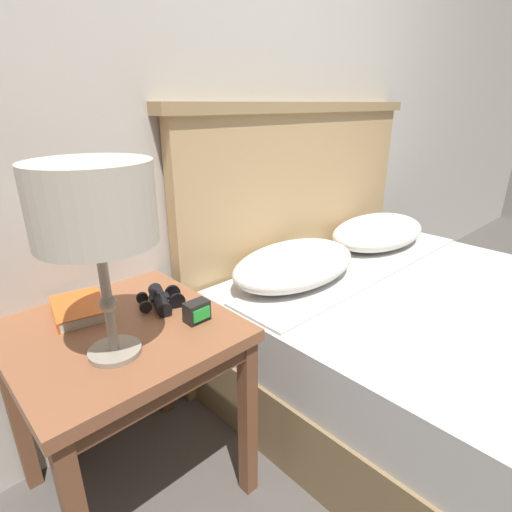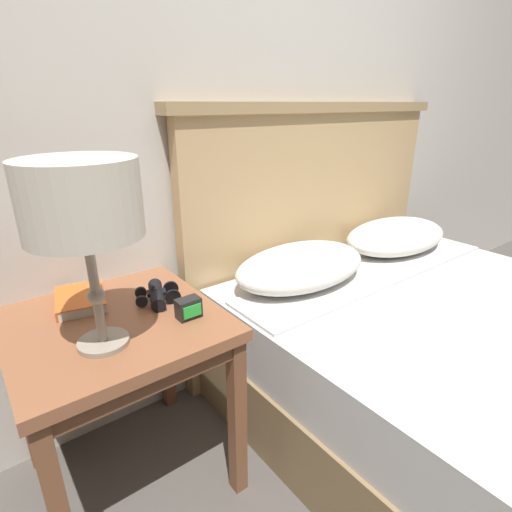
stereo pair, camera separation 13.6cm
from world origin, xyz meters
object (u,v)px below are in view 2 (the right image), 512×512
(nightstand, at_px, (117,343))
(book_on_nightstand, at_px, (80,299))
(table_lamp, at_px, (81,203))
(alarm_clock, at_px, (189,308))
(bed, at_px, (484,374))
(binoculars_pair, at_px, (157,295))

(nightstand, relative_size, book_on_nightstand, 2.76)
(table_lamp, height_order, alarm_clock, table_lamp)
(bed, xyz_separation_m, binoculars_pair, (-0.92, 0.65, 0.34))
(table_lamp, height_order, binoculars_pair, table_lamp)
(book_on_nightstand, bearing_deg, binoculars_pair, -32.34)
(binoculars_pair, bearing_deg, nightstand, -168.88)
(bed, bearing_deg, binoculars_pair, 144.96)
(bed, height_order, book_on_nightstand, bed)
(binoculars_pair, xyz_separation_m, alarm_clock, (0.03, -0.15, 0.01))
(table_lamp, bearing_deg, bed, -23.92)
(nightstand, height_order, alarm_clock, alarm_clock)
(bed, distance_m, table_lamp, 1.42)
(nightstand, xyz_separation_m, alarm_clock, (0.18, -0.12, 0.11))
(table_lamp, xyz_separation_m, binoculars_pair, (0.21, 0.14, -0.35))
(book_on_nightstand, xyz_separation_m, binoculars_pair, (0.20, -0.13, 0.01))
(alarm_clock, bearing_deg, book_on_nightstand, 129.45)
(nightstand, xyz_separation_m, bed, (1.08, -0.62, -0.23))
(nightstand, bearing_deg, table_lamp, -119.07)
(book_on_nightstand, relative_size, binoculars_pair, 1.34)
(nightstand, height_order, binoculars_pair, binoculars_pair)
(nightstand, distance_m, alarm_clock, 0.25)
(bed, xyz_separation_m, alarm_clock, (-0.89, 0.49, 0.34))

